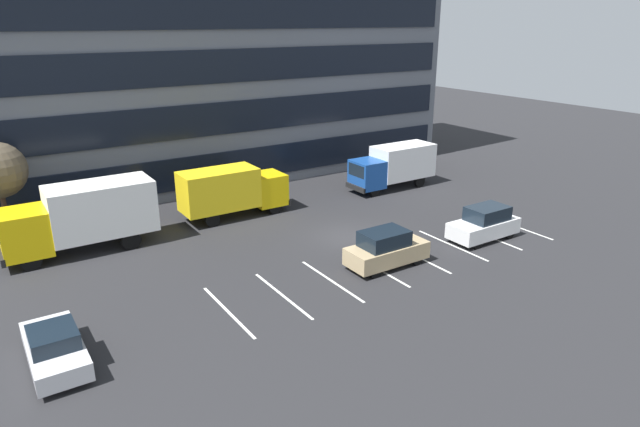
{
  "coord_description": "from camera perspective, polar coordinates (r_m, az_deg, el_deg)",
  "views": [
    {
      "loc": [
        -18.35,
        -24.94,
        12.35
      ],
      "look_at": [
        -1.33,
        1.07,
        1.4
      ],
      "focal_mm": 31.21,
      "sensor_mm": 36.0,
      "label": 1
    }
  ],
  "objects": [
    {
      "name": "office_building",
      "position": [
        46.68,
        -10.51,
        17.2
      ],
      "size": [
        36.96,
        11.69,
        21.6
      ],
      "color": "slate",
      "rests_on": "ground_plane"
    },
    {
      "name": "sedan_silver",
      "position": [
        23.49,
        -25.56,
        -12.3
      ],
      "size": [
        1.87,
        4.46,
        1.6
      ],
      "color": "silver",
      "rests_on": "ground_plane"
    },
    {
      "name": "lot_markings",
      "position": [
        30.21,
        7.79,
        -4.9
      ],
      "size": [
        19.74,
        5.4,
        0.01
      ],
      "color": "silver",
      "rests_on": "ground_plane"
    },
    {
      "name": "suv_tan",
      "position": [
        29.27,
        6.79,
        -3.63
      ],
      "size": [
        4.41,
        1.87,
        2.0
      ],
      "color": "tan",
      "rests_on": "ground_plane"
    },
    {
      "name": "box_truck_blue",
      "position": [
        42.73,
        7.58,
        4.97
      ],
      "size": [
        6.98,
        2.31,
        3.24
      ],
      "color": "#194799",
      "rests_on": "ground_plane"
    },
    {
      "name": "ground_plane",
      "position": [
        33.34,
        2.92,
        -2.37
      ],
      "size": [
        120.0,
        120.0,
        0.0
      ],
      "primitive_type": "plane",
      "color": "#262628"
    },
    {
      "name": "box_truck_yellow",
      "position": [
        33.23,
        -23.18,
        -0.14
      ],
      "size": [
        8.13,
        2.69,
        3.77
      ],
      "color": "yellow",
      "rests_on": "ground_plane"
    },
    {
      "name": "suv_white",
      "position": [
        33.99,
        16.51,
        -1.01
      ],
      "size": [
        4.39,
        1.86,
        1.99
      ],
      "color": "white",
      "rests_on": "ground_plane"
    },
    {
      "name": "box_truck_yellow_all",
      "position": [
        36.45,
        -9.01,
        2.41
      ],
      "size": [
        7.09,
        2.35,
        3.28
      ],
      "color": "yellow",
      "rests_on": "ground_plane"
    }
  ]
}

